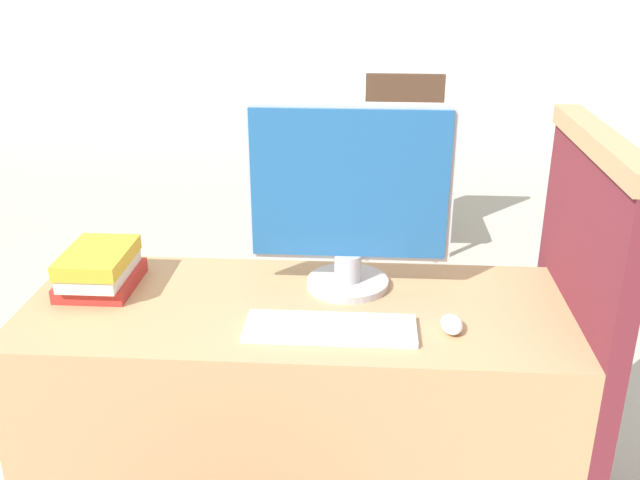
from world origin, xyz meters
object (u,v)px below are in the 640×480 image
object	(u,v)px
monitor	(349,199)
keyboard	(330,328)
far_chair	(403,156)
mouse	(452,324)
book_stack	(99,269)

from	to	relation	value
monitor	keyboard	size ratio (longest dim) A/B	1.30
keyboard	far_chair	size ratio (longest dim) A/B	0.43
mouse	far_chair	xyz separation A→B (m)	(-0.00, 2.39, -0.26)
book_stack	mouse	bearing A→B (deg)	-10.28
keyboard	far_chair	xyz separation A→B (m)	(0.28, 2.42, -0.25)
monitor	book_stack	distance (m)	0.69
monitor	book_stack	xyz separation A→B (m)	(-0.66, -0.06, -0.19)
keyboard	book_stack	bearing A→B (deg)	163.05
monitor	book_stack	bearing A→B (deg)	-174.98
monitor	far_chair	size ratio (longest dim) A/B	0.56
mouse	book_stack	world-z (taller)	book_stack
monitor	mouse	size ratio (longest dim) A/B	5.99
mouse	far_chair	distance (m)	2.41
book_stack	far_chair	distance (m)	2.42
book_stack	far_chair	world-z (taller)	far_chair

